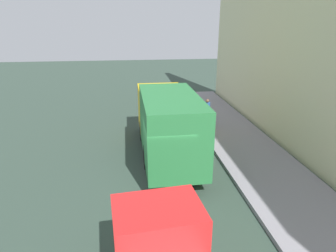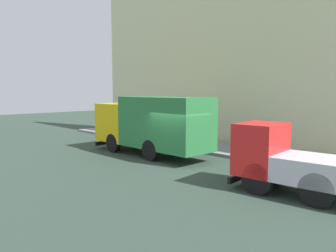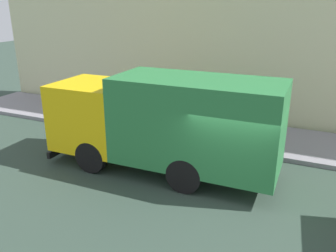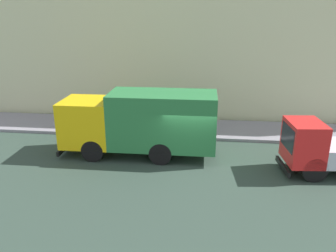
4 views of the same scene
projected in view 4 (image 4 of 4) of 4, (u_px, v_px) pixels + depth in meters
ground at (190, 162)px, 16.25m from camera, size 80.00×80.00×0.00m
sidewalk at (194, 129)px, 20.65m from camera, size 3.43×30.00×0.17m
building_facade at (198, 24)px, 20.77m from camera, size 0.50×30.00×12.27m
large_utility_truck at (141, 121)px, 16.56m from camera, size 2.39×7.69×3.24m
small_flatbed_truck at (328, 149)px, 14.86m from camera, size 2.35×4.79×2.41m
pedestrian_walking at (90, 116)px, 19.90m from camera, size 0.47×0.47×1.63m
traffic_cone_orange at (86, 125)px, 20.10m from camera, size 0.40×0.40×0.57m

